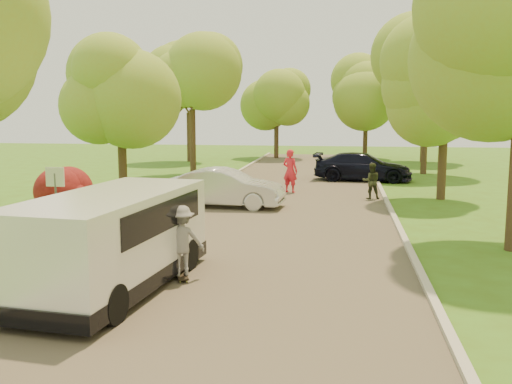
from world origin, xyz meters
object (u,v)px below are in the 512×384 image
Objects in this scene: minivan at (113,239)px; dark_sedan at (363,167)px; street_sign at (56,189)px; person_olive at (371,181)px; silver_sedan at (225,188)px; skateboarder at (182,240)px; longboard at (182,275)px; person_striped at (290,171)px.

dark_sedan is (5.80, 19.86, -0.33)m from minivan.
street_sign reaches higher than minivan.
minivan is 3.70× the size of person_olive.
skateboarder reaches higher than silver_sedan.
minivan is at bearing 15.50° from longboard.
minivan reaches higher than skateboarder.
dark_sedan is 19.51m from longboard.
dark_sedan is 6.07m from person_striped.
minivan is 14.68m from person_olive.
person_striped is (1.14, 13.97, 0.91)m from longboard.
person_striped is (2.35, 14.87, -0.09)m from minivan.
silver_sedan is 2.30× the size of person_striped.
minivan is 20.69m from dark_sedan.
street_sign is at bearing 40.13° from person_olive.
street_sign is 18.44m from dark_sedan.
skateboarder is at bearing -66.13° from longboard.
silver_sedan is (0.20, 10.51, -0.33)m from minivan.
dark_sedan is at bearing 79.69° from minivan.
minivan reaches higher than person_olive.
person_striped is (5.65, 11.03, -0.56)m from street_sign.
street_sign is 5.59m from longboard.
street_sign is at bearing 136.69° from minivan.
silver_sedan reaches higher than longboard.
dark_sedan is at bearing -100.30° from person_striped.
person_striped is (2.15, 4.36, 0.24)m from silver_sedan.
skateboarder is (1.02, -9.61, 0.13)m from silver_sedan.
person_striped is (1.14, 13.97, 0.11)m from skateboarder.
silver_sedan is at bearing 88.02° from person_striped.
longboard is at bearing -169.99° from silver_sedan.
skateboarder reaches higher than longboard.
minivan is 15.05m from person_striped.
silver_sedan is 9.69m from longboard.
skateboarder is at bearing 63.41° from person_olive.
minivan reaches higher than silver_sedan.
silver_sedan reaches higher than dark_sedan.
minivan is 3.64× the size of skateboarder.
person_striped is at bearing -27.81° from person_olive.
minivan is 1.10× the size of dark_sedan.
street_sign is 0.47× the size of silver_sedan.
person_striped is at bearing 62.86° from street_sign.
longboard is at bearing 63.41° from person_olive.
silver_sedan is (3.50, 6.67, -0.81)m from street_sign.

